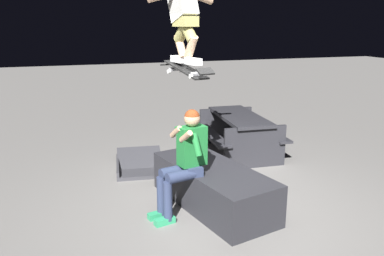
{
  "coord_description": "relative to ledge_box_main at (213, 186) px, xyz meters",
  "views": [
    {
      "loc": [
        -4.32,
        1.88,
        2.39
      ],
      "look_at": [
        0.13,
        0.4,
        1.14
      ],
      "focal_mm": 36.8,
      "sensor_mm": 36.0,
      "label": 1
    }
  ],
  "objects": [
    {
      "name": "skateboard",
      "position": [
        0.08,
        0.35,
        1.57
      ],
      "size": [
        1.04,
        0.41,
        0.17
      ],
      "color": "black"
    },
    {
      "name": "kicker_ramp",
      "position": [
        1.68,
        0.67,
        -0.22
      ],
      "size": [
        1.13,
        0.92,
        0.32
      ],
      "color": "#38383D",
      "rests_on": "ground"
    },
    {
      "name": "ground_plane",
      "position": [
        -0.25,
        -0.07,
        -0.27
      ],
      "size": [
        40.0,
        40.0,
        0.0
      ],
      "primitive_type": "plane",
      "color": "slate"
    },
    {
      "name": "person_sitting_on_ledge",
      "position": [
        -0.14,
        0.44,
        0.51
      ],
      "size": [
        0.59,
        0.78,
        1.38
      ],
      "color": "#2D3856",
      "rests_on": "ground"
    },
    {
      "name": "skater_airborne",
      "position": [
        0.13,
        0.36,
        2.26
      ],
      "size": [
        0.64,
        0.88,
        1.12
      ],
      "color": "white"
    },
    {
      "name": "ledge_box_main",
      "position": [
        0.0,
        0.0,
        0.0
      ],
      "size": [
        2.08,
        1.22,
        0.54
      ],
      "primitive_type": "cube",
      "rotation": [
        0.0,
        0.0,
        0.23
      ],
      "color": "#28282D",
      "rests_on": "ground"
    },
    {
      "name": "picnic_table_back",
      "position": [
        1.89,
        -1.26,
        0.23
      ],
      "size": [
        1.8,
        1.46,
        0.75
      ],
      "color": "#28282D",
      "rests_on": "ground"
    }
  ]
}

